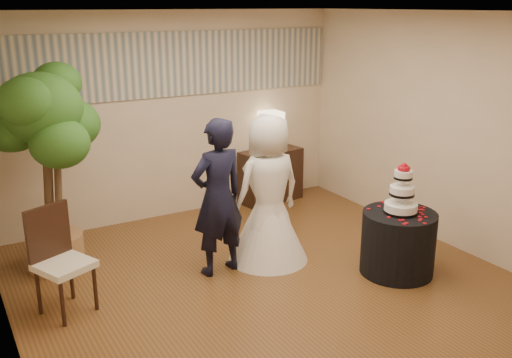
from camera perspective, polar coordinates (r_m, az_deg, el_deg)
floor at (r=6.21m, az=1.07°, el=-10.39°), size 5.00×5.00×0.00m
ceiling at (r=5.51m, az=1.24°, el=16.41°), size 5.00×5.00×0.00m
wall_back at (r=7.89m, az=-8.37°, el=6.22°), size 5.00×0.06×2.80m
wall_front at (r=3.90m, az=20.68°, el=-6.16°), size 5.00×0.06×2.80m
wall_right at (r=7.29m, az=18.27°, el=4.63°), size 0.06×5.00×2.80m
mural_border at (r=7.77m, az=-8.53°, el=11.26°), size 4.90×0.02×0.85m
groom at (r=6.15m, az=-3.85°, el=-1.86°), size 0.68×0.49×1.75m
bride at (r=6.45m, az=1.25°, el=-1.02°), size 0.98×0.98×1.72m
cake_table at (r=6.49m, az=14.01°, el=-6.22°), size 1.03×1.03×0.71m
wedding_cake at (r=6.27m, az=14.42°, el=-0.89°), size 0.36×0.36×0.56m
console at (r=8.58m, az=1.48°, el=0.35°), size 0.99×0.55×0.79m
table_lamp at (r=8.40m, az=1.51°, el=4.82°), size 0.29×0.29×0.58m
ficus_tree at (r=6.55m, az=-20.20°, el=0.93°), size 1.28×1.28×2.32m
side_chair at (r=5.75m, az=-18.64°, el=-7.90°), size 0.64×0.65×1.05m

